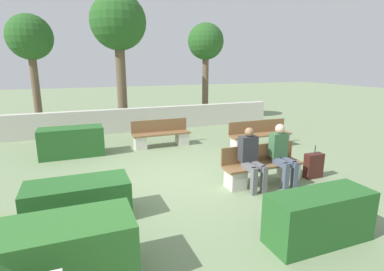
% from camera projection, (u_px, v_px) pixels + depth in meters
% --- Properties ---
extents(ground_plane, '(60.00, 60.00, 0.00)m').
position_uv_depth(ground_plane, '(180.00, 179.00, 6.98)').
color(ground_plane, gray).
extents(perimeter_wall, '(11.94, 0.30, 0.92)m').
position_uv_depth(perimeter_wall, '(134.00, 120.00, 11.87)').
color(perimeter_wall, beige).
rests_on(perimeter_wall, ground_plane).
extents(bench_front, '(1.87, 0.48, 0.85)m').
position_uv_depth(bench_front, '(262.00, 169.00, 6.72)').
color(bench_front, brown).
rests_on(bench_front, ground_plane).
extents(bench_left_side, '(2.08, 0.48, 0.85)m').
position_uv_depth(bench_left_side, '(260.00, 137.00, 9.58)').
color(bench_left_side, brown).
rests_on(bench_left_side, ground_plane).
extents(bench_right_side, '(1.87, 0.49, 0.85)m').
position_uv_depth(bench_right_side, '(161.00, 136.00, 9.73)').
color(bench_right_side, brown).
rests_on(bench_right_side, ground_plane).
extents(person_seated_man, '(0.38, 0.63, 1.33)m').
position_uv_depth(person_seated_man, '(281.00, 151.00, 6.64)').
color(person_seated_man, '#515B70').
rests_on(person_seated_man, ground_plane).
extents(person_seated_woman, '(0.38, 0.63, 1.31)m').
position_uv_depth(person_seated_woman, '(251.00, 156.00, 6.36)').
color(person_seated_woman, slate).
rests_on(person_seated_woman, ground_plane).
extents(hedge_block_near_left, '(1.98, 0.83, 0.83)m').
position_uv_depth(hedge_block_near_left, '(50.00, 257.00, 3.51)').
color(hedge_block_near_left, '#33702D').
rests_on(hedge_block_near_left, ground_plane).
extents(hedge_block_near_right, '(1.70, 0.78, 0.69)m').
position_uv_depth(hedge_block_near_right, '(79.00, 201.00, 5.11)').
color(hedge_block_near_right, '#286028').
rests_on(hedge_block_near_right, ground_plane).
extents(hedge_block_mid_left, '(1.76, 0.74, 0.85)m').
position_uv_depth(hedge_block_mid_left, '(72.00, 142.00, 8.67)').
color(hedge_block_mid_left, '#286028').
rests_on(hedge_block_mid_left, ground_plane).
extents(hedge_block_mid_right, '(1.63, 0.62, 0.78)m').
position_uv_depth(hedge_block_mid_right, '(319.00, 217.00, 4.48)').
color(hedge_block_mid_right, '#286028').
rests_on(hedge_block_mid_right, ground_plane).
extents(suitcase, '(0.44, 0.20, 0.79)m').
position_uv_depth(suitcase, '(314.00, 166.00, 7.03)').
color(suitcase, '#471E19').
rests_on(suitcase, ground_plane).
extents(tree_leftmost, '(1.71, 1.71, 4.47)m').
position_uv_depth(tree_leftmost, '(30.00, 40.00, 11.41)').
color(tree_leftmost, brown).
rests_on(tree_leftmost, ground_plane).
extents(tree_center_left, '(2.24, 2.24, 5.39)m').
position_uv_depth(tree_center_left, '(118.00, 25.00, 12.02)').
color(tree_center_left, brown).
rests_on(tree_center_left, ground_plane).
extents(tree_center_right, '(1.64, 1.64, 4.44)m').
position_uv_depth(tree_center_right, '(206.00, 44.00, 13.67)').
color(tree_center_right, brown).
rests_on(tree_center_right, ground_plane).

